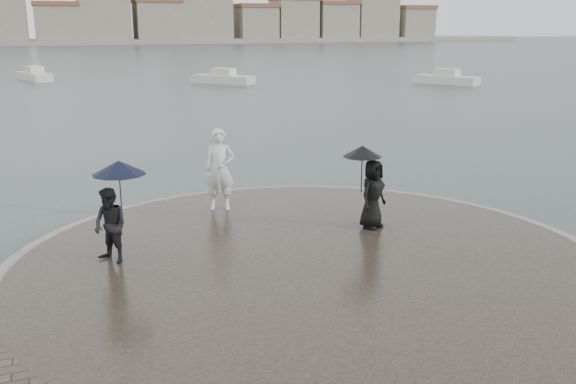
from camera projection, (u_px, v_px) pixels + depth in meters
name	position (u px, v px, depth m)	size (l,w,h in m)	color
ground	(398.00, 355.00, 10.00)	(400.00, 400.00, 0.00)	#2B3835
kerb_ring	(311.00, 268.00, 13.12)	(12.50, 12.50, 0.32)	gray
quay_tip	(311.00, 267.00, 13.11)	(11.90, 11.90, 0.36)	#2D261E
statue	(220.00, 170.00, 16.31)	(0.76, 0.50, 2.09)	silver
visitor_left	(113.00, 206.00, 12.69)	(1.24, 1.11, 2.04)	black
visitor_right	(370.00, 183.00, 14.83)	(1.18, 0.98, 1.95)	black
far_skyline	(28.00, 21.00, 151.56)	(260.00, 20.00, 37.00)	gray
boats	(163.00, 83.00, 50.94)	(46.88, 25.26, 1.50)	beige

